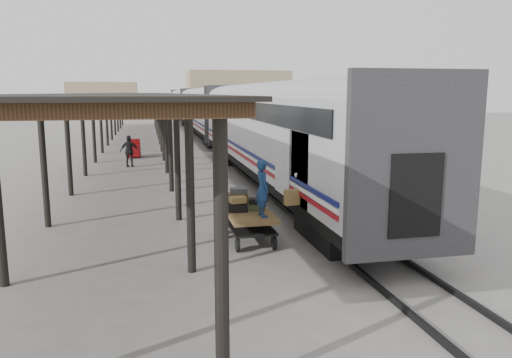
{
  "coord_description": "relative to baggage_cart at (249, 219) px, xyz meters",
  "views": [
    {
      "loc": [
        -2.24,
        -13.32,
        4.19
      ],
      "look_at": [
        0.78,
        0.67,
        1.7
      ],
      "focal_mm": 35.0,
      "sensor_mm": 36.0,
      "label": 1
    }
  ],
  "objects": [
    {
      "name": "ground",
      "position": [
        -0.46,
        -0.19,
        -0.65
      ],
      "size": [
        160.0,
        160.0,
        0.0
      ],
      "primitive_type": "plane",
      "color": "slate",
      "rests_on": "ground"
    },
    {
      "name": "train",
      "position": [
        2.73,
        33.6,
        2.04
      ],
      "size": [
        3.45,
        76.01,
        4.01
      ],
      "color": "silver",
      "rests_on": "ground"
    },
    {
      "name": "canopy",
      "position": [
        -3.86,
        23.81,
        3.36
      ],
      "size": [
        4.9,
        64.3,
        4.15
      ],
      "color": "#422B19",
      "rests_on": "ground"
    },
    {
      "name": "rails",
      "position": [
        2.74,
        33.81,
        -0.59
      ],
      "size": [
        1.54,
        150.0,
        0.12
      ],
      "color": "black",
      "rests_on": "ground"
    },
    {
      "name": "building_far",
      "position": [
        13.54,
        77.81,
        3.35
      ],
      "size": [
        18.0,
        10.0,
        8.0
      ],
      "primitive_type": "cube",
      "color": "tan",
      "rests_on": "ground"
    },
    {
      "name": "building_left",
      "position": [
        -10.46,
        81.81,
        2.35
      ],
      "size": [
        12.0,
        8.0,
        6.0
      ],
      "primitive_type": "cube",
      "color": "tan",
      "rests_on": "ground"
    },
    {
      "name": "baggage_cart",
      "position": [
        0.0,
        0.0,
        0.0
      ],
      "size": [
        1.26,
        2.41,
        0.86
      ],
      "rotation": [
        0.0,
        0.0,
        0.0
      ],
      "color": "brown",
      "rests_on": "ground"
    },
    {
      "name": "suitcase_stack",
      "position": [
        -0.11,
        0.35,
        0.42
      ],
      "size": [
        1.14,
        1.05,
        0.59
      ],
      "rotation": [
        0.0,
        0.0,
        0.0
      ],
      "color": "#3E3E41",
      "rests_on": "baggage_cart"
    },
    {
      "name": "luggage_tug",
      "position": [
        -3.66,
        19.89,
        -0.12
      ],
      "size": [
        0.83,
        1.33,
        1.16
      ],
      "rotation": [
        0.0,
        0.0,
        -0.02
      ],
      "color": "maroon",
      "rests_on": "ground"
    },
    {
      "name": "porter",
      "position": [
        0.25,
        -0.65,
        0.99
      ],
      "size": [
        0.45,
        0.61,
        1.55
      ],
      "primitive_type": "imported",
      "rotation": [
        0.0,
        0.0,
        1.71
      ],
      "color": "navy",
      "rests_on": "baggage_cart"
    },
    {
      "name": "pedestrian",
      "position": [
        -3.79,
        15.47,
        0.25
      ],
      "size": [
        1.08,
        0.52,
        1.8
      ],
      "primitive_type": "imported",
      "rotation": [
        0.0,
        0.0,
        3.07
      ],
      "color": "black",
      "rests_on": "ground"
    }
  ]
}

